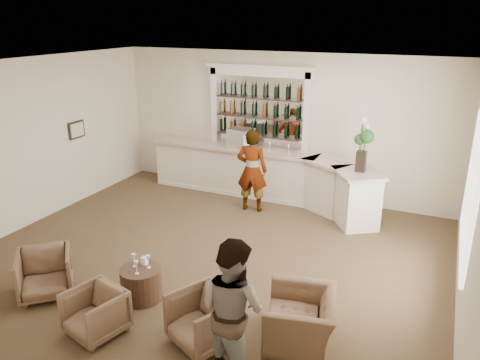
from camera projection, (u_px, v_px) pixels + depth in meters
name	position (u px, v px, depth m)	size (l,w,h in m)	color
ground	(211.00, 255.00, 8.34)	(8.00, 8.00, 0.00)	brown
room_shell	(236.00, 119.00, 8.11)	(8.04, 7.02, 3.32)	beige
bar_counter	(265.00, 175.00, 10.78)	(5.72, 1.80, 1.14)	white
back_bar_alcove	(259.00, 108.00, 10.78)	(2.64, 0.25, 3.00)	white
cocktail_table	(141.00, 284.00, 7.00)	(0.61, 0.61, 0.50)	#48301F
sommelier	(252.00, 170.00, 10.02)	(0.66, 0.44, 1.82)	gray
guest	(232.00, 309.00, 5.32)	(0.86, 0.67, 1.76)	gray
armchair_left	(45.00, 274.00, 7.06)	(0.76, 0.78, 0.71)	brown
armchair_center	(95.00, 313.00, 6.19)	(0.68, 0.70, 0.64)	brown
armchair_right	(203.00, 319.00, 6.00)	(0.76, 0.78, 0.71)	brown
armchair_far	(301.00, 319.00, 6.06)	(1.01, 0.88, 0.66)	brown
espresso_machine	(241.00, 138.00, 10.81)	(0.52, 0.43, 0.45)	silver
flower_vase	(363.00, 141.00, 9.03)	(0.29, 0.29, 1.08)	black
wine_glass_bar_left	(289.00, 149.00, 10.37)	(0.07, 0.07, 0.21)	white
wine_glass_bar_right	(269.00, 146.00, 10.59)	(0.07, 0.07, 0.21)	white
wine_glass_tbl_a	(134.00, 260.00, 6.95)	(0.07, 0.07, 0.21)	white
wine_glass_tbl_b	(148.00, 262.00, 6.91)	(0.07, 0.07, 0.21)	white
wine_glass_tbl_c	(136.00, 267.00, 6.75)	(0.07, 0.07, 0.21)	white
napkin_holder	(144.00, 261.00, 7.02)	(0.08, 0.08, 0.12)	white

